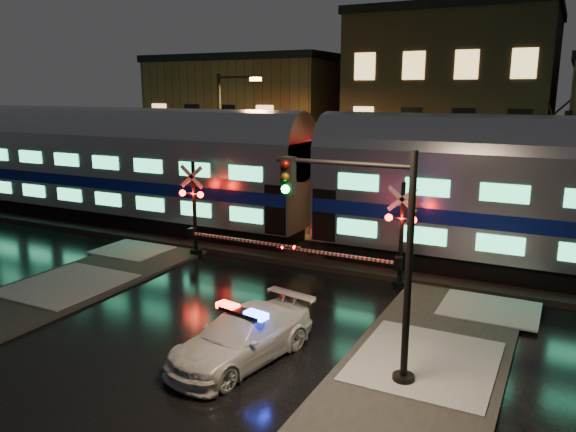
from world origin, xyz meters
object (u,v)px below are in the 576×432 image
Objects in this scene: police_car at (242,337)px; streetlight at (224,137)px; traffic_light at (371,261)px; crossing_signal_left at (200,219)px; crossing_signal_right at (390,245)px.

streetlight is (-9.53, 13.89, 3.85)m from police_car.
streetlight reaches higher than police_car.
crossing_signal_left is at bearing 139.70° from traffic_light.
traffic_light is at bearing -77.47° from crossing_signal_right.
crossing_signal_right is 13.49m from streetlight.
crossing_signal_left is (-8.24, 0.00, 0.09)m from crossing_signal_right.
crossing_signal_left is at bearing 142.79° from police_car.
traffic_light reaches higher than police_car.
crossing_signal_right is at bearing 96.41° from traffic_light.
crossing_signal_right is at bearing 86.86° from police_car.
streetlight is at bearing 135.42° from police_car.
streetlight is at bearing 149.42° from crossing_signal_right.
police_car is 9.71m from crossing_signal_left.
crossing_signal_right is 0.70× the size of streetlight.
streetlight is (-3.09, 6.69, 2.83)m from crossing_signal_left.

